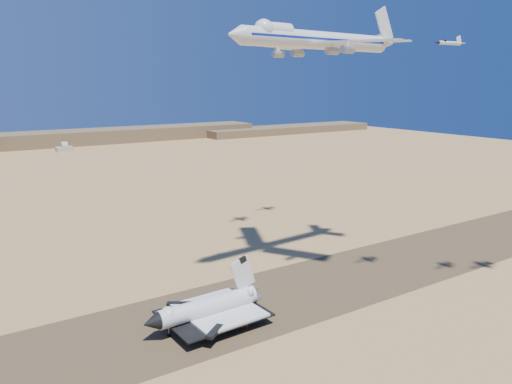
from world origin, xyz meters
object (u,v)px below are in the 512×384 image
chase_jet_d (272,46)px  crew_c (247,327)px  chase_jet_a (449,43)px  crew_b (243,326)px  crew_a (233,326)px  shuttle (207,309)px  chase_jet_e (303,45)px  carrier_747 (314,40)px

chase_jet_d → crew_c: bearing=-142.1°
crew_c → chase_jet_a: (78.06, -12.21, 93.33)m
chase_jet_a → crew_c: bearing=174.5°
crew_b → crew_c: size_ratio=0.99×
crew_a → crew_b: crew_b is taller
crew_b → chase_jet_a: bearing=-119.3°
shuttle → crew_c: shuttle is taller
crew_c → chase_jet_e: bearing=-93.6°
crew_b → crew_c: 1.65m
chase_jet_d → chase_jet_a: bearing=-94.3°
carrier_747 → chase_jet_d: size_ratio=5.46×
carrier_747 → crew_b: bearing=-154.9°
crew_a → crew_b: (2.56, -2.13, 0.13)m
crew_a → crew_c: size_ratio=0.85×
crew_a → chase_jet_d: 140.49m
chase_jet_d → crew_a: bearing=-144.8°
crew_c → chase_jet_e: (93.16, 90.26, 99.39)m
shuttle → carrier_747: carrier_747 is taller
crew_a → carrier_747: bearing=-67.7°
carrier_747 → chase_jet_a: 50.23m
chase_jet_e → crew_c: bearing=-133.9°
crew_a → shuttle: bearing=38.9°
carrier_747 → chase_jet_e: bearing=51.0°
crew_b → chase_jet_e: (94.01, 88.85, 99.40)m
carrier_747 → chase_jet_a: size_ratio=6.31×
crew_c → crew_b: bearing=-16.6°
carrier_747 → chase_jet_e: (42.99, 60.77, 3.47)m
crew_b → chase_jet_e: chase_jet_e is taller
shuttle → chase_jet_a: (87.52, -22.38, 88.52)m
chase_jet_a → chase_jet_e: bearing=85.0°
crew_a → chase_jet_d: bearing=-45.8°
carrier_747 → chase_jet_d: 51.27m
shuttle → chase_jet_a: chase_jet_a is taller
shuttle → crew_c: 14.70m
crew_c → chase_jet_e: size_ratio=0.12×
shuttle → chase_jet_d: 136.79m
carrier_747 → chase_jet_d: carrier_747 is taller
shuttle → chase_jet_e: 160.91m
crew_b → chase_jet_d: size_ratio=0.11×
chase_jet_d → crew_b: bearing=-143.0°
chase_jet_a → chase_jet_e: chase_jet_e is taller
shuttle → crew_b: shuttle is taller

